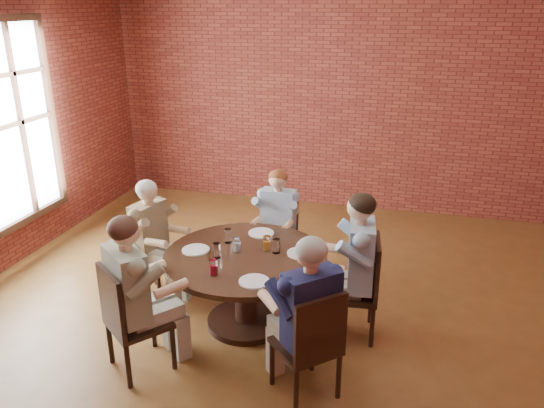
% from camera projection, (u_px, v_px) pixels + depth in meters
% --- Properties ---
extents(floor, '(7.00, 7.00, 0.00)m').
position_uv_depth(floor, '(263.00, 327.00, 5.14)').
color(floor, brown).
rests_on(floor, ground).
extents(wall_back, '(7.00, 0.00, 7.00)m').
position_uv_depth(wall_back, '(328.00, 94.00, 7.68)').
color(wall_back, brown).
rests_on(wall_back, ground).
extents(dining_table, '(1.53, 1.53, 0.75)m').
position_uv_depth(dining_table, '(246.00, 276.00, 5.01)').
color(dining_table, black).
rests_on(dining_table, floor).
extents(chair_a, '(0.51, 0.51, 0.98)m').
position_uv_depth(chair_a, '(362.00, 284.00, 4.87)').
color(chair_a, black).
rests_on(chair_a, floor).
extents(diner_a, '(0.76, 0.65, 1.40)m').
position_uv_depth(diner_a, '(353.00, 267.00, 4.82)').
color(diner_a, teal).
rests_on(diner_a, floor).
extents(chair_b, '(0.41, 0.41, 0.90)m').
position_uv_depth(chair_b, '(279.00, 234.00, 5.99)').
color(chair_b, black).
rests_on(chair_b, floor).
extents(diner_b, '(0.51, 0.62, 1.26)m').
position_uv_depth(diner_b, '(277.00, 226.00, 5.88)').
color(diner_b, '#8FA2B7').
rests_on(diner_b, floor).
extents(chair_c, '(0.49, 0.49, 0.91)m').
position_uv_depth(chair_c, '(149.00, 252.00, 5.56)').
color(chair_c, black).
rests_on(chair_c, floor).
extents(diner_c, '(0.72, 0.64, 1.29)m').
position_uv_depth(diner_c, '(154.00, 241.00, 5.47)').
color(diner_c, brown).
rests_on(diner_c, floor).
extents(chair_d, '(0.65, 0.65, 0.98)m').
position_uv_depth(chair_d, '(127.00, 317.00, 4.36)').
color(chair_d, black).
rests_on(chair_d, floor).
extents(diner_d, '(0.88, 0.90, 1.40)m').
position_uv_depth(diner_d, '(136.00, 295.00, 4.35)').
color(diner_d, gray).
rests_on(diner_d, floor).
extents(chair_e, '(0.63, 0.63, 0.96)m').
position_uv_depth(chair_e, '(312.00, 343.00, 4.05)').
color(chair_e, black).
rests_on(chair_e, floor).
extents(diner_e, '(0.87, 0.88, 1.38)m').
position_uv_depth(diner_e, '(306.00, 318.00, 4.06)').
color(diner_e, '#16193E').
rests_on(diner_e, floor).
extents(plate_a, '(0.26, 0.26, 0.01)m').
position_uv_depth(plate_a, '(301.00, 253.00, 4.95)').
color(plate_a, white).
rests_on(plate_a, dining_table).
extents(plate_b, '(0.26, 0.26, 0.01)m').
position_uv_depth(plate_b, '(261.00, 233.00, 5.38)').
color(plate_b, white).
rests_on(plate_b, dining_table).
extents(plate_c, '(0.26, 0.26, 0.01)m').
position_uv_depth(plate_c, '(196.00, 250.00, 5.01)').
color(plate_c, white).
rests_on(plate_c, dining_table).
extents(plate_d, '(0.26, 0.26, 0.01)m').
position_uv_depth(plate_d, '(254.00, 281.00, 4.45)').
color(plate_d, white).
rests_on(plate_d, dining_table).
extents(glass_a, '(0.07, 0.07, 0.14)m').
position_uv_depth(glass_a, '(276.00, 246.00, 4.95)').
color(glass_a, white).
rests_on(glass_a, dining_table).
extents(glass_b, '(0.07, 0.07, 0.14)m').
position_uv_depth(glass_b, '(267.00, 243.00, 5.01)').
color(glass_b, white).
rests_on(glass_b, dining_table).
extents(glass_c, '(0.07, 0.07, 0.14)m').
position_uv_depth(glass_c, '(228.00, 236.00, 5.17)').
color(glass_c, white).
rests_on(glass_c, dining_table).
extents(glass_d, '(0.07, 0.07, 0.14)m').
position_uv_depth(glass_d, '(237.00, 245.00, 4.98)').
color(glass_d, white).
rests_on(glass_d, dining_table).
extents(glass_e, '(0.07, 0.07, 0.14)m').
position_uv_depth(glass_e, '(217.00, 250.00, 4.86)').
color(glass_e, white).
rests_on(glass_e, dining_table).
extents(glass_f, '(0.07, 0.07, 0.14)m').
position_uv_depth(glass_f, '(213.00, 267.00, 4.55)').
color(glass_f, white).
rests_on(glass_f, dining_table).
extents(smartphone, '(0.11, 0.16, 0.01)m').
position_uv_depth(smartphone, '(287.00, 276.00, 4.54)').
color(smartphone, black).
rests_on(smartphone, dining_table).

